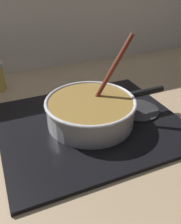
{
  "coord_description": "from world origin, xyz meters",
  "views": [
    {
      "loc": [
        -0.19,
        -0.35,
        0.45
      ],
      "look_at": [
        0.06,
        0.24,
        0.05
      ],
      "focal_mm": 39.0,
      "sensor_mm": 36.0,
      "label": 1
    }
  ],
  "objects": [
    {
      "name": "spare_burner",
      "position": [
        0.24,
        0.24,
        0.01
      ],
      "size": [
        0.15,
        0.15,
        0.01
      ],
      "primitive_type": "cylinder",
      "color": "#262628",
      "rests_on": "hob_plate"
    },
    {
      "name": "hob_plate",
      "position": [
        0.06,
        0.24,
        0.01
      ],
      "size": [
        0.56,
        0.48,
        0.01
      ],
      "primitive_type": "cube",
      "color": "black",
      "rests_on": "ground"
    },
    {
      "name": "ground",
      "position": [
        0.0,
        0.0,
        -0.02
      ],
      "size": [
        2.4,
        1.6,
        0.04
      ],
      "primitive_type": "cube",
      "color": "#9E8466"
    },
    {
      "name": "backsplash_wall",
      "position": [
        0.0,
        0.79,
        0.28
      ],
      "size": [
        2.4,
        0.02,
        0.55
      ],
      "primitive_type": "cube",
      "color": "silver",
      "rests_on": "ground"
    },
    {
      "name": "cooking_pan",
      "position": [
        0.07,
        0.24,
        0.05
      ],
      "size": [
        0.4,
        0.28,
        0.26
      ],
      "color": "silver",
      "rests_on": "hob_plate"
    },
    {
      "name": "burner_ring",
      "position": [
        0.06,
        0.24,
        0.02
      ],
      "size": [
        0.16,
        0.16,
        0.01
      ],
      "primitive_type": "torus",
      "color": "#592D0C",
      "rests_on": "hob_plate"
    }
  ]
}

